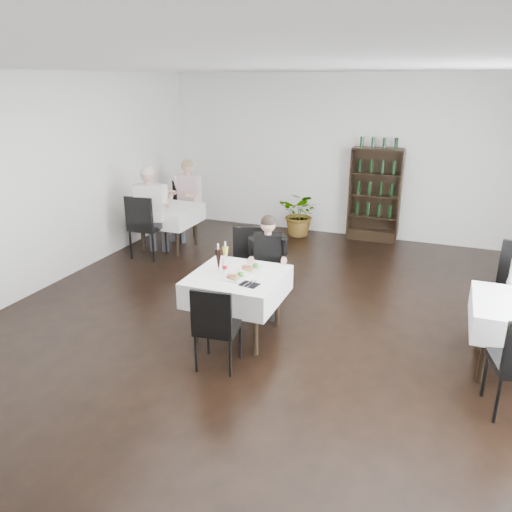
{
  "coord_description": "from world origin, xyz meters",
  "views": [
    {
      "loc": [
        1.83,
        -4.88,
        2.9
      ],
      "look_at": [
        -0.15,
        0.2,
        0.95
      ],
      "focal_mm": 35.0,
      "sensor_mm": 36.0,
      "label": 1
    }
  ],
  "objects_px": {
    "wine_shelf": "(375,196)",
    "potted_tree": "(301,214)",
    "main_table": "(238,286)",
    "diner_main": "(268,258)"
  },
  "relations": [
    {
      "from": "wine_shelf",
      "to": "potted_tree",
      "type": "height_order",
      "value": "wine_shelf"
    },
    {
      "from": "wine_shelf",
      "to": "diner_main",
      "type": "distance_m",
      "value": 3.7
    },
    {
      "from": "main_table",
      "to": "diner_main",
      "type": "bearing_deg",
      "value": 80.67
    },
    {
      "from": "main_table",
      "to": "potted_tree",
      "type": "height_order",
      "value": "potted_tree"
    },
    {
      "from": "main_table",
      "to": "diner_main",
      "type": "xyz_separation_m",
      "value": [
        0.12,
        0.7,
        0.13
      ]
    },
    {
      "from": "wine_shelf",
      "to": "diner_main",
      "type": "relative_size",
      "value": 1.36
    },
    {
      "from": "wine_shelf",
      "to": "main_table",
      "type": "relative_size",
      "value": 1.7
    },
    {
      "from": "wine_shelf",
      "to": "potted_tree",
      "type": "relative_size",
      "value": 2.02
    },
    {
      "from": "wine_shelf",
      "to": "potted_tree",
      "type": "distance_m",
      "value": 1.42
    },
    {
      "from": "main_table",
      "to": "potted_tree",
      "type": "distance_m",
      "value": 4.12
    }
  ]
}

